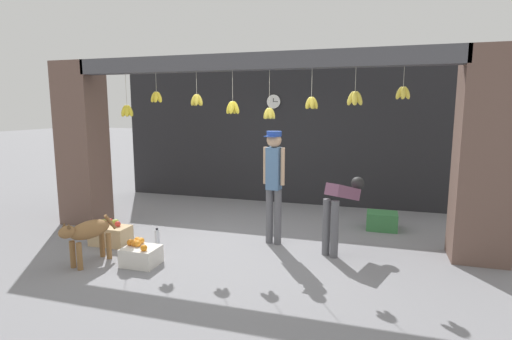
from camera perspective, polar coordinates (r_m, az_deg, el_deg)
ground_plane at (r=6.22m, az=-1.14°, el=-10.46°), size 60.00×60.00×0.00m
shop_back_wall at (r=8.64m, az=4.71°, el=4.61°), size 7.68×0.12×2.84m
shop_pillar_left at (r=7.75m, az=-23.52°, el=3.42°), size 0.70×0.60×2.84m
shop_pillar_right at (r=6.07m, az=29.86°, el=1.67°), size 0.70×0.60×2.84m
storefront_awning at (r=6.02m, az=-1.03°, el=14.65°), size 5.78×0.30×0.96m
dog at (r=5.77m, az=-22.91°, el=-8.26°), size 0.38×0.85×0.64m
shopkeeper at (r=5.98m, az=2.56°, el=-1.10°), size 0.34×0.29×1.72m
worker_stooping at (r=5.80m, az=11.96°, el=-4.89°), size 0.53×0.75×1.05m
fruit_crate_oranges at (r=5.61m, az=-16.14°, el=-11.51°), size 0.45×0.37×0.32m
fruit_crate_apples at (r=6.51m, az=-20.05°, el=-8.65°), size 0.58×0.33×0.37m
produce_box_green at (r=7.20m, az=17.54°, el=-6.94°), size 0.50×0.41×0.30m
water_bottle at (r=6.23m, az=-13.93°, el=-9.39°), size 0.07×0.07×0.29m
wall_clock at (r=8.62m, az=2.53°, el=9.74°), size 0.31×0.03×0.31m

